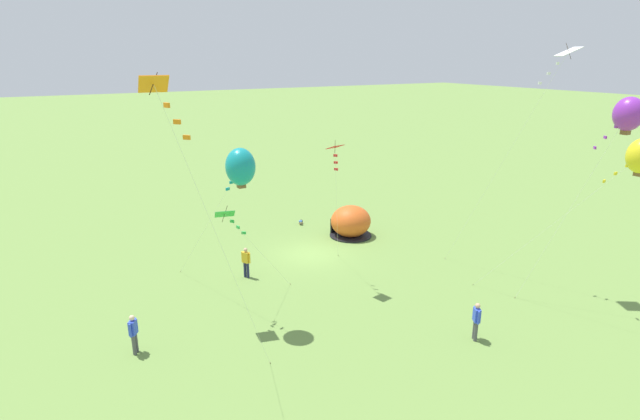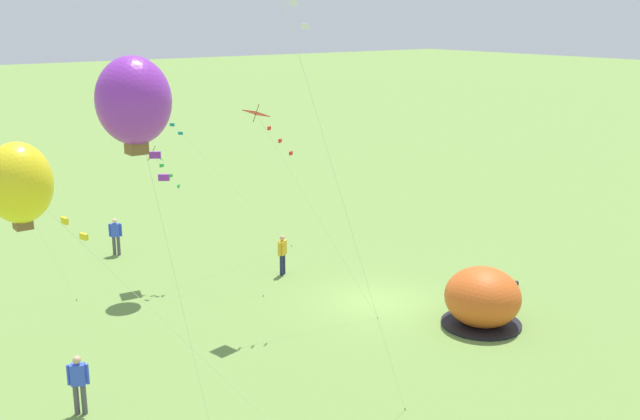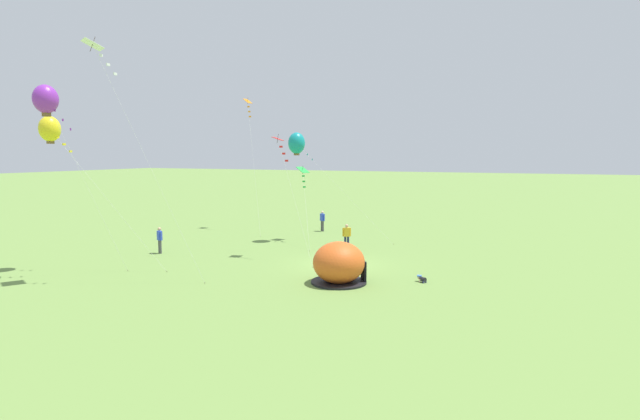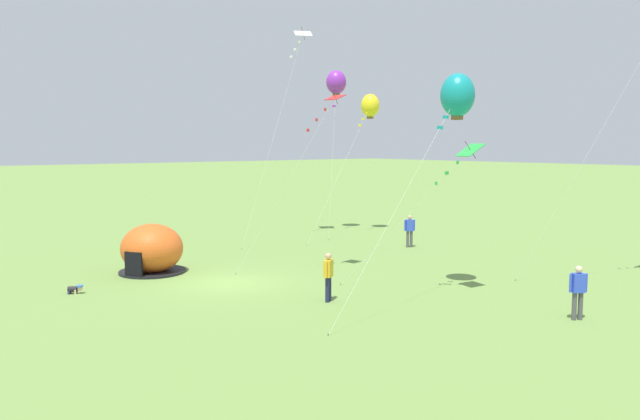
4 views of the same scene
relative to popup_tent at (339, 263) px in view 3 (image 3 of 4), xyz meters
name	(u,v)px [view 3 (image 3 of 4)]	position (x,y,z in m)	size (l,w,h in m)	color
ground_plane	(338,265)	(3.86, 1.54, -1.00)	(300.00, 300.00, 0.00)	olive
popup_tent	(339,263)	(0.00, 0.00, 0.00)	(2.81, 2.81, 2.10)	#D8591E
toddler_crawling	(422,279)	(1.80, -3.80, -0.82)	(0.45, 0.53, 0.32)	black
person_far_back	(322,220)	(15.16, 7.34, -0.03)	(0.41, 0.51, 1.72)	#4C4C51
person_with_toddler	(160,239)	(2.37, 13.43, -0.03)	(0.40, 0.52, 1.72)	#4C4C51
person_center_field	(347,235)	(8.52, 2.73, -0.03)	(0.40, 0.52, 1.72)	#1E2347
kite_white	(97,51)	(-4.15, 11.16, 10.46)	(2.11, 5.87, 12.17)	silver
kite_purple	(46,99)	(-4.68, 14.26, 8.24)	(3.04, 3.23, 9.97)	silver
kite_orange	(248,107)	(14.58, 13.99, 9.43)	(4.53, 3.83, 11.25)	silver
kite_red	(280,145)	(4.78, 5.80, 6.01)	(2.79, 3.86, 7.71)	silver
kite_yellow	(50,129)	(-3.29, 15.83, 6.83)	(2.33, 6.86, 8.54)	silver
kite_teal	(297,143)	(10.28, 7.33, 6.23)	(1.87, 7.72, 8.03)	silver
kite_green	(303,173)	(10.82, 7.07, 4.03)	(4.67, 2.91, 5.59)	silver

